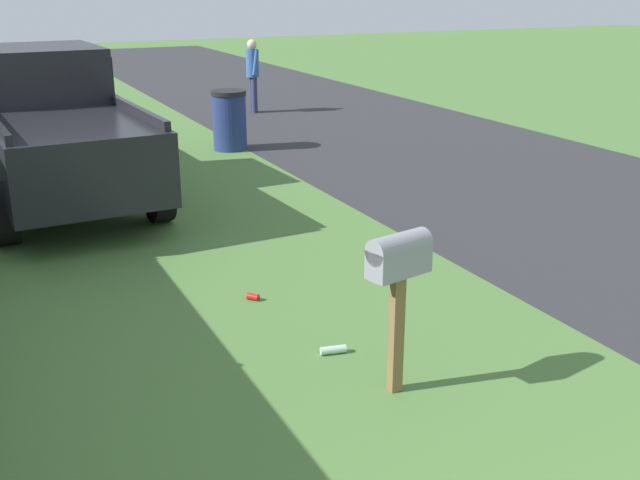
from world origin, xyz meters
The scene contains 6 objects.
mailbox centered at (4.36, 0.07, 1.02)m, with size 0.30×0.52×1.28m.
pickup_truck centered at (11.41, 1.66, 1.11)m, with size 5.69×2.38×2.09m.
trash_bin centered at (13.22, -1.70, 0.55)m, with size 0.65×0.65×1.09m.
pedestrian centered at (16.91, -3.58, 0.98)m, with size 0.49×0.30×1.69m.
litter_bottle_by_mailbox centered at (5.10, 0.23, 0.04)m, with size 0.07×0.07×0.22m, color #B2D8BF.
litter_can_midfield_a centered at (6.46, 0.43, 0.03)m, with size 0.07×0.07×0.12m, color red.
Camera 1 is at (-0.04, 2.83, 3.01)m, focal length 42.52 mm.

